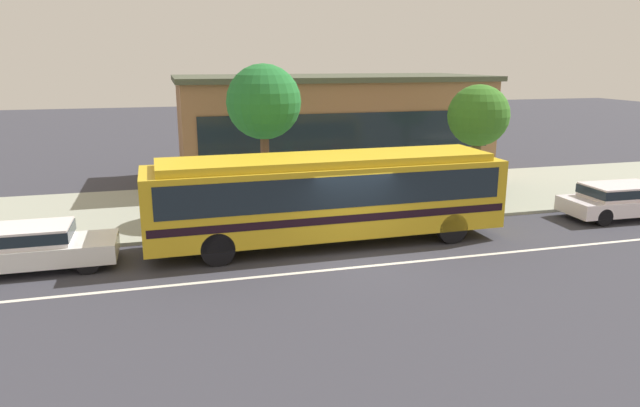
{
  "coord_description": "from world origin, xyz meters",
  "views": [
    {
      "loc": [
        -5.44,
        -15.58,
        5.84
      ],
      "look_at": [
        -0.68,
        1.78,
        1.3
      ],
      "focal_mm": 32.26,
      "sensor_mm": 36.0,
      "label": 1
    }
  ],
  "objects_px": {
    "sedan_far_ahead": "(624,199)",
    "sedan_behind_bus": "(30,245)",
    "transit_bus": "(328,193)",
    "pedestrian_waiting_near_sign": "(403,185)",
    "street_tree_near_stop": "(264,103)",
    "street_tree_mid_block": "(478,117)",
    "pedestrian_walking_along_curb": "(344,192)"
  },
  "relations": [
    {
      "from": "sedan_far_ahead",
      "to": "pedestrian_waiting_near_sign",
      "type": "bearing_deg",
      "value": 161.06
    },
    {
      "from": "pedestrian_waiting_near_sign",
      "to": "transit_bus",
      "type": "bearing_deg",
      "value": -144.16
    },
    {
      "from": "transit_bus",
      "to": "street_tree_mid_block",
      "type": "xyz_separation_m",
      "value": [
        7.41,
        3.69,
        1.89
      ]
    },
    {
      "from": "pedestrian_waiting_near_sign",
      "to": "sedan_behind_bus",
      "type": "bearing_deg",
      "value": -167.26
    },
    {
      "from": "pedestrian_walking_along_curb",
      "to": "street_tree_mid_block",
      "type": "distance_m",
      "value": 6.77
    },
    {
      "from": "transit_bus",
      "to": "sedan_behind_bus",
      "type": "distance_m",
      "value": 8.86
    },
    {
      "from": "sedan_behind_bus",
      "to": "pedestrian_waiting_near_sign",
      "type": "xyz_separation_m",
      "value": [
        12.58,
        2.85,
        0.42
      ]
    },
    {
      "from": "pedestrian_waiting_near_sign",
      "to": "pedestrian_walking_along_curb",
      "type": "xyz_separation_m",
      "value": [
        -2.52,
        -0.48,
        -0.02
      ]
    },
    {
      "from": "transit_bus",
      "to": "pedestrian_walking_along_curb",
      "type": "distance_m",
      "value": 2.63
    },
    {
      "from": "sedan_behind_bus",
      "to": "street_tree_near_stop",
      "type": "bearing_deg",
      "value": 28.53
    },
    {
      "from": "sedan_behind_bus",
      "to": "street_tree_mid_block",
      "type": "relative_size",
      "value": 0.95
    },
    {
      "from": "transit_bus",
      "to": "street_tree_mid_block",
      "type": "distance_m",
      "value": 8.49
    },
    {
      "from": "sedan_far_ahead",
      "to": "street_tree_mid_block",
      "type": "bearing_deg",
      "value": 138.95
    },
    {
      "from": "transit_bus",
      "to": "sedan_far_ahead",
      "type": "height_order",
      "value": "transit_bus"
    },
    {
      "from": "transit_bus",
      "to": "sedan_far_ahead",
      "type": "relative_size",
      "value": 2.38
    },
    {
      "from": "transit_bus",
      "to": "street_tree_mid_block",
      "type": "height_order",
      "value": "street_tree_mid_block"
    },
    {
      "from": "street_tree_near_stop",
      "to": "street_tree_mid_block",
      "type": "distance_m",
      "value": 8.77
    },
    {
      "from": "sedan_behind_bus",
      "to": "pedestrian_walking_along_curb",
      "type": "xyz_separation_m",
      "value": [
        10.07,
        2.36,
        0.4
      ]
    },
    {
      "from": "pedestrian_waiting_near_sign",
      "to": "street_tree_near_stop",
      "type": "bearing_deg",
      "value": 166.52
    },
    {
      "from": "sedan_far_ahead",
      "to": "sedan_behind_bus",
      "type": "bearing_deg",
      "value": -179.56
    },
    {
      "from": "transit_bus",
      "to": "pedestrian_waiting_near_sign",
      "type": "bearing_deg",
      "value": 35.84
    },
    {
      "from": "pedestrian_walking_along_curb",
      "to": "street_tree_mid_block",
      "type": "height_order",
      "value": "street_tree_mid_block"
    },
    {
      "from": "street_tree_near_stop",
      "to": "street_tree_mid_block",
      "type": "bearing_deg",
      "value": -1.67
    },
    {
      "from": "sedan_behind_bus",
      "to": "transit_bus",
      "type": "bearing_deg",
      "value": 0.78
    },
    {
      "from": "transit_bus",
      "to": "sedan_far_ahead",
      "type": "xyz_separation_m",
      "value": [
        11.61,
        0.04,
        -0.95
      ]
    },
    {
      "from": "pedestrian_waiting_near_sign",
      "to": "street_tree_near_stop",
      "type": "height_order",
      "value": "street_tree_near_stop"
    },
    {
      "from": "transit_bus",
      "to": "pedestrian_walking_along_curb",
      "type": "relative_size",
      "value": 6.66
    },
    {
      "from": "sedan_behind_bus",
      "to": "sedan_far_ahead",
      "type": "relative_size",
      "value": 0.93
    },
    {
      "from": "sedan_far_ahead",
      "to": "pedestrian_waiting_near_sign",
      "type": "xyz_separation_m",
      "value": [
        -7.83,
        2.69,
        0.42
      ]
    },
    {
      "from": "transit_bus",
      "to": "pedestrian_walking_along_curb",
      "type": "bearing_deg",
      "value": 60.75
    },
    {
      "from": "sedan_far_ahead",
      "to": "transit_bus",
      "type": "bearing_deg",
      "value": -179.81
    },
    {
      "from": "sedan_behind_bus",
      "to": "pedestrian_walking_along_curb",
      "type": "height_order",
      "value": "pedestrian_walking_along_curb"
    }
  ]
}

